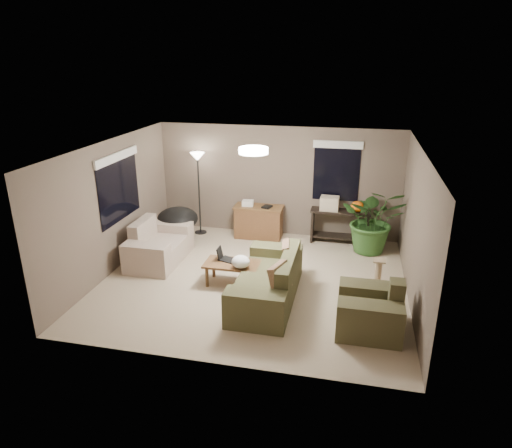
% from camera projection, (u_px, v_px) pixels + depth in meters
% --- Properties ---
extents(room_shell, '(5.50, 5.50, 5.50)m').
position_uv_depth(room_shell, '(254.00, 217.00, 8.07)').
color(room_shell, tan).
rests_on(room_shell, ground).
extents(main_sofa, '(0.95, 2.20, 0.85)m').
position_uv_depth(main_sofa, '(269.00, 283.00, 7.77)').
color(main_sofa, '#47472B').
rests_on(main_sofa, ground).
extents(throw_pillows, '(0.37, 1.39, 0.47)m').
position_uv_depth(throw_pillows, '(285.00, 266.00, 7.60)').
color(throw_pillows, '#8C7251').
rests_on(throw_pillows, main_sofa).
extents(loveseat, '(0.90, 1.60, 0.85)m').
position_uv_depth(loveseat, '(158.00, 247.00, 9.25)').
color(loveseat, beige).
rests_on(loveseat, ground).
extents(armchair, '(0.95, 1.00, 0.85)m').
position_uv_depth(armchair, '(370.00, 312.00, 6.90)').
color(armchair, brown).
rests_on(armchair, ground).
extents(coffee_table, '(1.00, 0.55, 0.42)m').
position_uv_depth(coffee_table, '(232.00, 266.00, 8.26)').
color(coffee_table, brown).
rests_on(coffee_table, ground).
extents(laptop, '(0.39, 0.33, 0.24)m').
position_uv_depth(laptop, '(225.00, 257.00, 8.34)').
color(laptop, black).
rests_on(laptop, coffee_table).
extents(plastic_bag, '(0.37, 0.34, 0.23)m').
position_uv_depth(plastic_bag, '(241.00, 262.00, 8.02)').
color(plastic_bag, white).
rests_on(plastic_bag, coffee_table).
extents(desk, '(1.10, 0.50, 0.75)m').
position_uv_depth(desk, '(259.00, 222.00, 10.39)').
color(desk, brown).
rests_on(desk, ground).
extents(desk_papers, '(0.70, 0.29, 0.12)m').
position_uv_depth(desk_papers, '(252.00, 204.00, 10.27)').
color(desk_papers, silver).
rests_on(desk_papers, desk).
extents(console_table, '(1.30, 0.40, 0.75)m').
position_uv_depth(console_table, '(340.00, 224.00, 10.09)').
color(console_table, black).
rests_on(console_table, ground).
extents(pumpkin, '(0.38, 0.38, 0.24)m').
position_uv_depth(pumpkin, '(357.00, 207.00, 9.87)').
color(pumpkin, orange).
rests_on(pumpkin, console_table).
extents(cardboard_box, '(0.41, 0.31, 0.30)m').
position_uv_depth(cardboard_box, '(330.00, 203.00, 9.98)').
color(cardboard_box, beige).
rests_on(cardboard_box, console_table).
extents(papasan_chair, '(1.00, 1.00, 0.80)m').
position_uv_depth(papasan_chair, '(178.00, 222.00, 10.11)').
color(papasan_chair, black).
rests_on(papasan_chair, ground).
extents(floor_lamp, '(0.32, 0.32, 1.91)m').
position_uv_depth(floor_lamp, '(198.00, 166.00, 10.25)').
color(floor_lamp, black).
rests_on(floor_lamp, ground).
extents(ceiling_fixture, '(0.50, 0.50, 0.10)m').
position_uv_depth(ceiling_fixture, '(253.00, 151.00, 7.66)').
color(ceiling_fixture, white).
rests_on(ceiling_fixture, room_shell).
extents(houseplant, '(1.30, 1.44, 1.13)m').
position_uv_depth(houseplant, '(373.00, 227.00, 9.57)').
color(houseplant, '#2D5923').
rests_on(houseplant, ground).
extents(cat_scratching_post, '(0.32, 0.32, 0.50)m').
position_uv_depth(cat_scratching_post, '(378.00, 274.00, 8.28)').
color(cat_scratching_post, tan).
rests_on(cat_scratching_post, ground).
extents(window_left, '(0.05, 1.56, 1.33)m').
position_uv_depth(window_left, '(118.00, 176.00, 8.71)').
color(window_left, black).
rests_on(window_left, room_shell).
extents(window_back, '(1.06, 0.05, 1.33)m').
position_uv_depth(window_back, '(337.00, 161.00, 9.89)').
color(window_back, black).
rests_on(window_back, room_shell).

